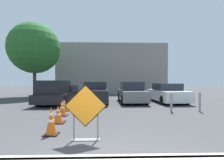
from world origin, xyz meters
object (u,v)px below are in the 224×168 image
at_px(parked_car_nearest, 96,93).
at_px(bollard_nearest, 171,102).
at_px(traffic_cone_second, 58,115).
at_px(parked_car_second, 132,93).
at_px(traffic_cone_third, 62,108).
at_px(road_closed_sign, 86,110).
at_px(traffic_cone_fourth, 64,105).
at_px(traffic_cone_nearest, 51,121).
at_px(parked_car_third, 167,93).
at_px(pickup_truck, 58,93).
at_px(bollard_second, 200,101).

distance_m(parked_car_nearest, bollard_nearest, 5.80).
height_order(traffic_cone_second, parked_car_second, parked_car_second).
xyz_separation_m(traffic_cone_third, parked_car_second, (3.86, 4.92, 0.33)).
distance_m(road_closed_sign, traffic_cone_fourth, 4.92).
height_order(road_closed_sign, traffic_cone_nearest, road_closed_sign).
bearing_deg(traffic_cone_fourth, parked_car_third, 28.29).
distance_m(traffic_cone_third, pickup_truck, 4.70).
distance_m(pickup_truck, bollard_nearest, 7.64).
relative_size(traffic_cone_nearest, bollard_second, 0.81).
height_order(pickup_truck, parked_car_third, pickup_truck).
relative_size(traffic_cone_fourth, parked_car_nearest, 0.14).
distance_m(traffic_cone_second, pickup_truck, 6.02).
xyz_separation_m(traffic_cone_nearest, parked_car_second, (3.48, 7.70, 0.29)).
xyz_separation_m(traffic_cone_fourth, pickup_truck, (-1.22, 3.17, 0.41)).
relative_size(traffic_cone_third, parked_car_second, 0.18).
xyz_separation_m(traffic_cone_second, parked_car_nearest, (1.04, 6.31, 0.39)).
relative_size(road_closed_sign, parked_car_third, 0.35).
bearing_deg(traffic_cone_fourth, traffic_cone_third, -80.21).
distance_m(traffic_cone_fourth, bollard_nearest, 5.55).
height_order(traffic_cone_nearest, bollard_second, bollard_second).
bearing_deg(bollard_second, traffic_cone_third, -172.54).
bearing_deg(traffic_cone_fourth, traffic_cone_second, -81.31).
xyz_separation_m(road_closed_sign, parked_car_nearest, (-0.24, 8.31, -0.10)).
height_order(traffic_cone_third, parked_car_second, parked_car_second).
xyz_separation_m(road_closed_sign, traffic_cone_second, (-1.27, 2.00, -0.49)).
height_order(pickup_truck, parked_car_second, pickup_truck).
distance_m(road_closed_sign, traffic_cone_nearest, 1.26).
distance_m(pickup_truck, parked_car_third, 7.97).
relative_size(traffic_cone_nearest, pickup_truck, 0.15).
bearing_deg(traffic_cone_second, bollard_nearest, 23.27).
bearing_deg(parked_car_nearest, traffic_cone_third, 76.14).
bearing_deg(parked_car_third, traffic_cone_nearest, 48.43).
bearing_deg(bollard_second, traffic_cone_second, -161.53).
height_order(traffic_cone_second, bollard_second, bollard_second).
bearing_deg(traffic_cone_nearest, parked_car_third, 51.45).
xyz_separation_m(road_closed_sign, pickup_truck, (-2.89, 7.78, -0.08)).
xyz_separation_m(traffic_cone_third, traffic_cone_fourth, (-0.22, 1.29, -0.05)).
bearing_deg(bollard_nearest, traffic_cone_third, -170.49).
relative_size(road_closed_sign, bollard_nearest, 1.49).
relative_size(pickup_truck, parked_car_second, 1.35).
distance_m(traffic_cone_nearest, traffic_cone_second, 1.48).
relative_size(road_closed_sign, traffic_cone_fourth, 2.29).
xyz_separation_m(road_closed_sign, bollard_second, (5.33, 4.21, -0.26)).
xyz_separation_m(road_closed_sign, parked_car_third, (5.06, 8.23, -0.15)).
bearing_deg(bollard_nearest, traffic_cone_nearest, -143.31).
bearing_deg(parked_car_second, road_closed_sign, 72.52).
bearing_deg(pickup_truck, parked_car_nearest, -167.58).
bearing_deg(traffic_cone_third, pickup_truck, 107.96).
xyz_separation_m(traffic_cone_fourth, bollard_nearest, (5.53, -0.40, 0.21)).
bearing_deg(traffic_cone_second, traffic_cone_third, 97.60).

